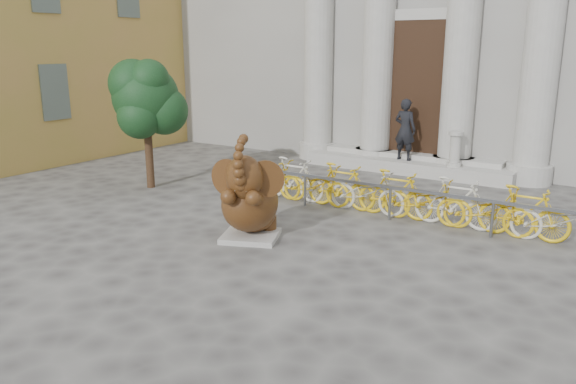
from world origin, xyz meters
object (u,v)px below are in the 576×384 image
Objects in this scene: elephant_statue at (249,201)px; bike_rack at (395,194)px; tree at (146,99)px; pedestrian at (405,130)px.

elephant_statue is 3.27m from bike_rack.
tree is (-4.49, 1.84, 1.50)m from elephant_statue.
bike_rack is 6.50m from tree.
tree is (-6.19, -0.94, 1.73)m from bike_rack.
tree is 1.85× the size of pedestrian.
tree is 7.09m from pedestrian.
tree reaches higher than elephant_statue.
bike_rack is 2.55× the size of tree.
bike_rack is at bearing 115.51° from pedestrian.
pedestrian is (4.71, 5.20, -1.01)m from tree.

